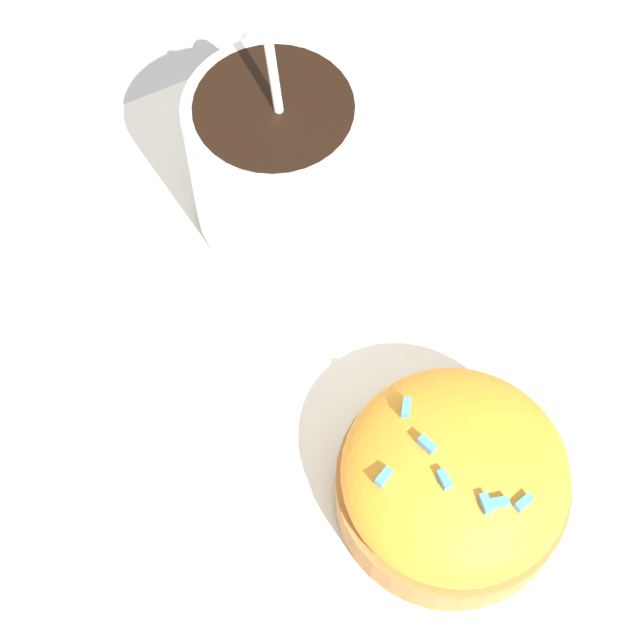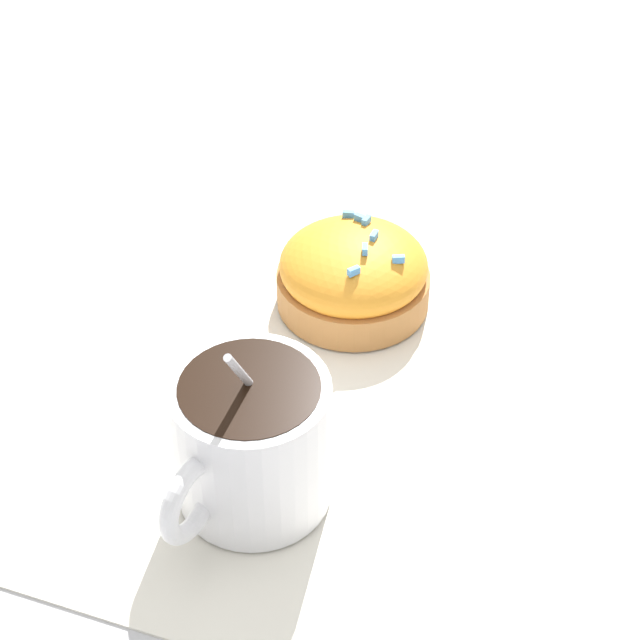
% 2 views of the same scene
% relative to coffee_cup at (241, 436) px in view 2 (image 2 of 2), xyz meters
% --- Properties ---
extents(ground_plane, '(3.00, 3.00, 0.00)m').
position_rel_coffee_cup_xyz_m(ground_plane, '(0.08, -0.00, -0.04)').
color(ground_plane, '#B2B2B7').
extents(paper_napkin, '(0.36, 0.32, 0.00)m').
position_rel_coffee_cup_xyz_m(paper_napkin, '(0.08, -0.00, -0.04)').
color(paper_napkin, white).
rests_on(paper_napkin, ground_plane).
extents(coffee_cup, '(0.10, 0.08, 0.10)m').
position_rel_coffee_cup_xyz_m(coffee_cup, '(0.00, 0.00, 0.00)').
color(coffee_cup, white).
rests_on(coffee_cup, paper_napkin).
extents(frosted_pastry, '(0.09, 0.09, 0.05)m').
position_rel_coffee_cup_xyz_m(frosted_pastry, '(0.16, 0.01, -0.02)').
color(frosted_pastry, '#B2753D').
rests_on(frosted_pastry, paper_napkin).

